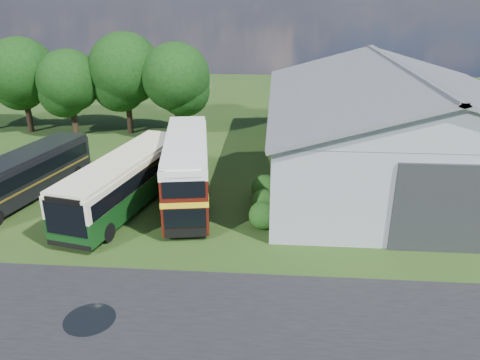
# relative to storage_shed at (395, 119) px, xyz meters

# --- Properties ---
(ground) EXTENTS (120.00, 120.00, 0.00)m
(ground) POSITION_rel_storage_shed_xyz_m (-15.00, -15.98, -4.17)
(ground) COLOR #1D3A12
(ground) RESTS_ON ground
(asphalt_road) EXTENTS (60.00, 8.00, 0.02)m
(asphalt_road) POSITION_rel_storage_shed_xyz_m (-12.00, -18.98, -4.17)
(asphalt_road) COLOR black
(asphalt_road) RESTS_ON ground
(puddle) EXTENTS (2.20, 2.20, 0.01)m
(puddle) POSITION_rel_storage_shed_xyz_m (-16.50, -18.98, -4.17)
(puddle) COLOR black
(puddle) RESTS_ON ground
(storage_shed) EXTENTS (18.80, 24.80, 8.15)m
(storage_shed) POSITION_rel_storage_shed_xyz_m (0.00, 0.00, 0.00)
(storage_shed) COLOR gray
(storage_shed) RESTS_ON ground
(tree_left_a) EXTENTS (6.46, 6.46, 9.12)m
(tree_left_a) POSITION_rel_storage_shed_xyz_m (-33.00, 8.52, 1.71)
(tree_left_a) COLOR black
(tree_left_a) RESTS_ON ground
(tree_left_b) EXTENTS (5.78, 5.78, 8.16)m
(tree_left_b) POSITION_rel_storage_shed_xyz_m (-28.00, 7.52, 1.09)
(tree_left_b) COLOR black
(tree_left_b) RESTS_ON ground
(tree_mid) EXTENTS (6.80, 6.80, 9.60)m
(tree_mid) POSITION_rel_storage_shed_xyz_m (-23.00, 8.82, 2.02)
(tree_mid) COLOR black
(tree_mid) RESTS_ON ground
(tree_right_a) EXTENTS (6.26, 6.26, 8.83)m
(tree_right_a) POSITION_rel_storage_shed_xyz_m (-18.00, 7.82, 1.52)
(tree_right_a) COLOR black
(tree_right_a) RESTS_ON ground
(shrub_front) EXTENTS (1.70, 1.70, 1.70)m
(shrub_front) POSITION_rel_storage_shed_xyz_m (-9.40, -9.98, -4.17)
(shrub_front) COLOR #194714
(shrub_front) RESTS_ON ground
(shrub_mid) EXTENTS (1.60, 1.60, 1.60)m
(shrub_mid) POSITION_rel_storage_shed_xyz_m (-9.40, -7.98, -4.17)
(shrub_mid) COLOR #194714
(shrub_mid) RESTS_ON ground
(shrub_back) EXTENTS (1.80, 1.80, 1.80)m
(shrub_back) POSITION_rel_storage_shed_xyz_m (-9.40, -5.98, -4.17)
(shrub_back) COLOR #194714
(shrub_back) RESTS_ON ground
(bus_green_single) EXTENTS (5.39, 12.55, 3.37)m
(bus_green_single) POSITION_rel_storage_shed_xyz_m (-18.25, -7.85, -2.37)
(bus_green_single) COLOR black
(bus_green_single) RESTS_ON ground
(bus_maroon_double) EXTENTS (4.27, 10.79, 4.52)m
(bus_maroon_double) POSITION_rel_storage_shed_xyz_m (-14.42, -6.94, -1.91)
(bus_maroon_double) COLOR black
(bus_maroon_double) RESTS_ON ground
(bus_dark_single) EXTENTS (5.08, 11.39, 3.06)m
(bus_dark_single) POSITION_rel_storage_shed_xyz_m (-25.39, -6.97, -2.54)
(bus_dark_single) COLOR black
(bus_dark_single) RESTS_ON ground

